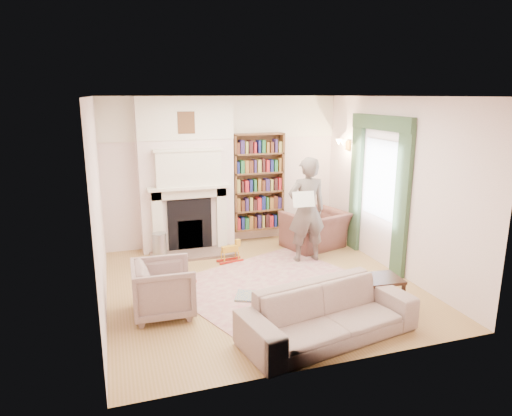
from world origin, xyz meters
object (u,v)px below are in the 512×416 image
object	(u,v)px
armchair_reading	(315,230)
bookcase	(258,182)
paraffin_heater	(160,249)
coffee_table	(374,294)
armchair_left	(163,289)
man_reading	(307,210)
rocking_horse	(230,251)
sofa	(328,313)

from	to	relation	value
armchair_reading	bookcase	bearing A→B (deg)	-57.79
paraffin_heater	coffee_table	bearing A→B (deg)	-45.56
bookcase	coffee_table	bearing A→B (deg)	-80.98
armchair_reading	armchair_left	world-z (taller)	armchair_left
man_reading	rocking_horse	bearing A→B (deg)	-11.46
armchair_left	paraffin_heater	size ratio (longest dim) A/B	1.44
sofa	bookcase	bearing A→B (deg)	73.53
armchair_reading	coffee_table	world-z (taller)	armchair_reading
armchair_reading	armchair_left	bearing A→B (deg)	14.83
sofa	man_reading	distance (m)	2.67
armchair_left	coffee_table	size ratio (longest dim) A/B	1.13
sofa	coffee_table	xyz separation A→B (m)	(0.92, 0.48, -0.09)
armchair_reading	armchair_left	distance (m)	3.57
armchair_reading	armchair_left	xyz separation A→B (m)	(-3.04, -1.87, 0.01)
coffee_table	rocking_horse	xyz separation A→B (m)	(-1.39, 2.33, -0.03)
bookcase	man_reading	size ratio (longest dim) A/B	1.01
armchair_reading	man_reading	xyz separation A→B (m)	(-0.45, -0.60, 0.57)
bookcase	rocking_horse	world-z (taller)	bookcase
rocking_horse	man_reading	bearing A→B (deg)	-22.25
paraffin_heater	sofa	bearing A→B (deg)	-62.04
sofa	coffee_table	bearing A→B (deg)	16.72
man_reading	rocking_horse	distance (m)	1.50
armchair_reading	coffee_table	size ratio (longest dim) A/B	1.52
bookcase	sofa	bearing A→B (deg)	-95.69
sofa	man_reading	world-z (taller)	man_reading
coffee_table	rocking_horse	size ratio (longest dim) A/B	1.59
armchair_reading	sofa	world-z (taller)	armchair_reading
sofa	rocking_horse	size ratio (longest dim) A/B	4.83
armchair_left	rocking_horse	bearing A→B (deg)	-37.81
armchair_left	paraffin_heater	bearing A→B (deg)	-3.16
bookcase	rocking_horse	bearing A→B (deg)	-129.70
armchair_reading	paraffin_heater	world-z (taller)	armchair_reading
sofa	paraffin_heater	bearing A→B (deg)	107.19
armchair_left	man_reading	bearing A→B (deg)	-62.32
armchair_left	armchair_reading	bearing A→B (deg)	-56.85
rocking_horse	armchair_reading	bearing A→B (deg)	1.17
armchair_reading	coffee_table	xyz separation A→B (m)	(-0.34, -2.60, -0.12)
armchair_reading	sofa	bearing A→B (deg)	50.99
armchair_reading	rocking_horse	bearing A→B (deg)	-7.99
sofa	rocking_horse	distance (m)	2.85
armchair_reading	paraffin_heater	size ratio (longest dim) A/B	1.94
bookcase	paraffin_heater	distance (m)	2.33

